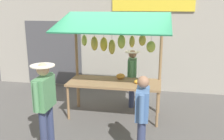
# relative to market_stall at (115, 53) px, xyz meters

# --- Properties ---
(ground_plane) EXTENTS (40.00, 40.00, 0.00)m
(ground_plane) POSITION_rel_market_stall_xyz_m (0.01, 0.07, -1.57)
(ground_plane) COLOR #514F4C
(street_backdrop) EXTENTS (9.00, 0.30, 3.40)m
(street_backdrop) POSITION_rel_market_stall_xyz_m (0.05, -2.12, 0.13)
(street_backdrop) COLOR #9E998E
(street_backdrop) RESTS_ON ground
(market_stall) EXTENTS (2.50, 1.46, 2.50)m
(market_stall) POSITION_rel_market_stall_xyz_m (0.00, 0.00, 0.00)
(market_stall) COLOR olive
(market_stall) RESTS_ON ground
(vendor_with_sunhat) EXTENTS (0.39, 0.66, 1.52)m
(vendor_with_sunhat) POSITION_rel_market_stall_xyz_m (-0.33, -0.68, -0.69)
(vendor_with_sunhat) COLOR navy
(vendor_with_sunhat) RESTS_ON ground
(shopper_in_grey_tee) EXTENTS (0.23, 0.66, 1.51)m
(shopper_in_grey_tee) POSITION_rel_market_stall_xyz_m (-0.77, 1.64, -0.71)
(shopper_in_grey_tee) COLOR navy
(shopper_in_grey_tee) RESTS_ON ground
(shopper_with_shopping_bag) EXTENTS (0.43, 0.71, 1.67)m
(shopper_with_shopping_bag) POSITION_rel_market_stall_xyz_m (1.00, 1.72, -0.58)
(shopper_with_shopping_bag) COLOR navy
(shopper_with_shopping_bag) RESTS_ON ground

